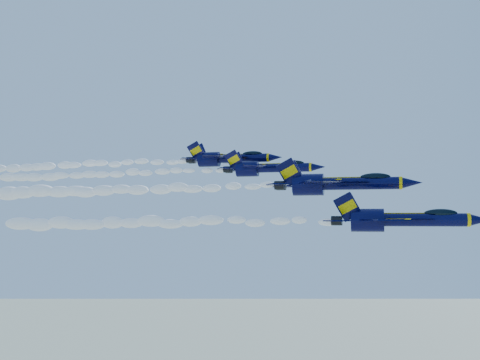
% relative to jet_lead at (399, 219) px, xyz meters
% --- Properties ---
extents(jet_lead, '(15.71, 12.89, 5.84)m').
position_rel_jet_lead_xyz_m(jet_lead, '(0.00, 0.00, 0.00)').
color(jet_lead, black).
extents(smoke_trail_jet_lead, '(39.18, 1.75, 1.58)m').
position_rel_jet_lead_xyz_m(smoke_trail_jet_lead, '(-26.30, -0.00, -0.39)').
color(smoke_trail_jet_lead, white).
extents(jet_second, '(17.07, 14.00, 6.34)m').
position_rel_jet_lead_xyz_m(jet_second, '(-6.65, 6.89, 4.26)').
color(jet_second, black).
extents(smoke_trail_jet_second, '(39.18, 1.90, 1.71)m').
position_rel_jet_lead_xyz_m(smoke_trail_jet_second, '(-33.53, 6.89, 3.86)').
color(smoke_trail_jet_second, white).
extents(jet_third, '(15.09, 12.38, 5.61)m').
position_rel_jet_lead_xyz_m(jet_third, '(-17.65, 20.09, 7.61)').
color(jet_third, black).
extents(smoke_trail_jet_third, '(39.18, 1.68, 1.51)m').
position_rel_jet_lead_xyz_m(smoke_trail_jet_third, '(-43.69, 20.09, 7.23)').
color(smoke_trail_jet_third, white).
extents(jet_fourth, '(15.35, 12.59, 5.70)m').
position_rel_jet_lead_xyz_m(jet_fourth, '(-24.67, 23.59, 9.61)').
color(jet_fourth, black).
extents(smoke_trail_jet_fourth, '(39.18, 1.71, 1.54)m').
position_rel_jet_lead_xyz_m(smoke_trail_jet_fourth, '(-50.82, 23.59, 9.22)').
color(smoke_trail_jet_fourth, white).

